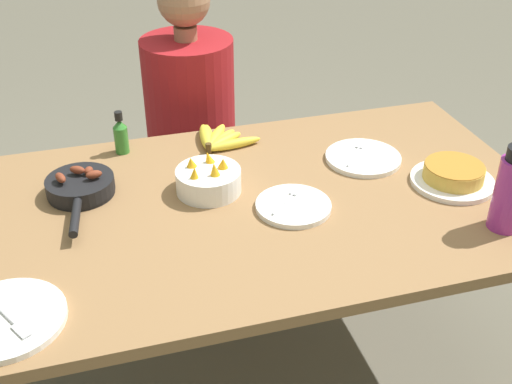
{
  "coord_description": "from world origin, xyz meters",
  "views": [
    {
      "loc": [
        -0.43,
        -1.49,
        1.72
      ],
      "look_at": [
        0.0,
        0.0,
        0.75
      ],
      "focal_mm": 45.0,
      "sensor_mm": 36.0,
      "label": 1
    }
  ],
  "objects_px": {
    "banana_bunch": "(217,139)",
    "empty_plate_near_front": "(6,319)",
    "frittata_plate_center": "(453,176)",
    "water_bottle": "(511,191)",
    "empty_plate_far_left": "(363,158)",
    "skillet": "(80,187)",
    "fruit_bowl_mango": "(208,179)",
    "empty_plate_far_right": "(293,206)",
    "person_figure": "(193,150)",
    "hot_sauce_bottle": "(121,135)"
  },
  "relations": [
    {
      "from": "person_figure",
      "to": "empty_plate_far_right",
      "type": "bearing_deg",
      "value": -80.86
    },
    {
      "from": "skillet",
      "to": "water_bottle",
      "type": "distance_m",
      "value": 1.19
    },
    {
      "from": "empty_plate_far_right",
      "to": "water_bottle",
      "type": "distance_m",
      "value": 0.58
    },
    {
      "from": "hot_sauce_bottle",
      "to": "fruit_bowl_mango",
      "type": "bearing_deg",
      "value": -54.92
    },
    {
      "from": "water_bottle",
      "to": "frittata_plate_center",
      "type": "bearing_deg",
      "value": 93.44
    },
    {
      "from": "banana_bunch",
      "to": "person_figure",
      "type": "height_order",
      "value": "person_figure"
    },
    {
      "from": "banana_bunch",
      "to": "empty_plate_far_right",
      "type": "distance_m",
      "value": 0.46
    },
    {
      "from": "banana_bunch",
      "to": "skillet",
      "type": "bearing_deg",
      "value": -155.92
    },
    {
      "from": "empty_plate_far_left",
      "to": "fruit_bowl_mango",
      "type": "bearing_deg",
      "value": -174.89
    },
    {
      "from": "frittata_plate_center",
      "to": "fruit_bowl_mango",
      "type": "bearing_deg",
      "value": 167.32
    },
    {
      "from": "frittata_plate_center",
      "to": "water_bottle",
      "type": "xyz_separation_m",
      "value": [
        0.01,
        -0.24,
        0.09
      ]
    },
    {
      "from": "skillet",
      "to": "hot_sauce_bottle",
      "type": "bearing_deg",
      "value": 154.9
    },
    {
      "from": "person_figure",
      "to": "empty_plate_far_left",
      "type": "bearing_deg",
      "value": -55.45
    },
    {
      "from": "hot_sauce_bottle",
      "to": "person_figure",
      "type": "distance_m",
      "value": 0.56
    },
    {
      "from": "skillet",
      "to": "frittata_plate_center",
      "type": "height_order",
      "value": "skillet"
    },
    {
      "from": "empty_plate_near_front",
      "to": "banana_bunch",
      "type": "bearing_deg",
      "value": 47.34
    },
    {
      "from": "empty_plate_near_front",
      "to": "empty_plate_far_right",
      "type": "distance_m",
      "value": 0.8
    },
    {
      "from": "empty_plate_far_left",
      "to": "person_figure",
      "type": "height_order",
      "value": "person_figure"
    },
    {
      "from": "hot_sauce_bottle",
      "to": "banana_bunch",
      "type": "bearing_deg",
      "value": -5.55
    },
    {
      "from": "banana_bunch",
      "to": "person_figure",
      "type": "relative_size",
      "value": 0.17
    },
    {
      "from": "banana_bunch",
      "to": "empty_plate_far_right",
      "type": "xyz_separation_m",
      "value": [
        0.12,
        -0.44,
        -0.01
      ]
    },
    {
      "from": "frittata_plate_center",
      "to": "empty_plate_far_right",
      "type": "xyz_separation_m",
      "value": [
        -0.5,
        0.0,
        -0.02
      ]
    },
    {
      "from": "banana_bunch",
      "to": "empty_plate_near_front",
      "type": "bearing_deg",
      "value": -132.66
    },
    {
      "from": "frittata_plate_center",
      "to": "person_figure",
      "type": "relative_size",
      "value": 0.21
    },
    {
      "from": "skillet",
      "to": "person_figure",
      "type": "relative_size",
      "value": 0.3
    },
    {
      "from": "hot_sauce_bottle",
      "to": "empty_plate_far_left",
      "type": "bearing_deg",
      "value": -19.95
    },
    {
      "from": "empty_plate_near_front",
      "to": "person_figure",
      "type": "distance_m",
      "value": 1.29
    },
    {
      "from": "empty_plate_near_front",
      "to": "person_figure",
      "type": "xyz_separation_m",
      "value": [
        0.63,
        1.1,
        -0.24
      ]
    },
    {
      "from": "water_bottle",
      "to": "person_figure",
      "type": "height_order",
      "value": "person_figure"
    },
    {
      "from": "skillet",
      "to": "fruit_bowl_mango",
      "type": "distance_m",
      "value": 0.37
    },
    {
      "from": "fruit_bowl_mango",
      "to": "hot_sauce_bottle",
      "type": "xyz_separation_m",
      "value": [
        -0.22,
        0.31,
        0.02
      ]
    },
    {
      "from": "banana_bunch",
      "to": "frittata_plate_center",
      "type": "distance_m",
      "value": 0.76
    },
    {
      "from": "fruit_bowl_mango",
      "to": "skillet",
      "type": "bearing_deg",
      "value": 167.61
    },
    {
      "from": "frittata_plate_center",
      "to": "empty_plate_far_right",
      "type": "bearing_deg",
      "value": 179.63
    },
    {
      "from": "fruit_bowl_mango",
      "to": "frittata_plate_center",
      "type": "bearing_deg",
      "value": -12.68
    },
    {
      "from": "empty_plate_near_front",
      "to": "water_bottle",
      "type": "bearing_deg",
      "value": 0.74
    },
    {
      "from": "empty_plate_far_left",
      "to": "person_figure",
      "type": "distance_m",
      "value": 0.81
    },
    {
      "from": "frittata_plate_center",
      "to": "fruit_bowl_mango",
      "type": "xyz_separation_m",
      "value": [
        -0.71,
        0.16,
        0.01
      ]
    },
    {
      "from": "empty_plate_far_right",
      "to": "hot_sauce_bottle",
      "type": "xyz_separation_m",
      "value": [
        -0.43,
        0.47,
        0.05
      ]
    },
    {
      "from": "empty_plate_far_right",
      "to": "empty_plate_far_left",
      "type": "bearing_deg",
      "value": 33.69
    },
    {
      "from": "frittata_plate_center",
      "to": "empty_plate_far_left",
      "type": "xyz_separation_m",
      "value": [
        -0.2,
        0.21,
        -0.02
      ]
    },
    {
      "from": "frittata_plate_center",
      "to": "hot_sauce_bottle",
      "type": "relative_size",
      "value": 1.73
    },
    {
      "from": "empty_plate_near_front",
      "to": "person_figure",
      "type": "bearing_deg",
      "value": 60.32
    },
    {
      "from": "banana_bunch",
      "to": "water_bottle",
      "type": "bearing_deg",
      "value": -46.88
    },
    {
      "from": "frittata_plate_center",
      "to": "person_figure",
      "type": "distance_m",
      "value": 1.09
    },
    {
      "from": "empty_plate_far_right",
      "to": "fruit_bowl_mango",
      "type": "distance_m",
      "value": 0.26
    },
    {
      "from": "banana_bunch",
      "to": "person_figure",
      "type": "bearing_deg",
      "value": 92.2
    },
    {
      "from": "water_bottle",
      "to": "empty_plate_far_right",
      "type": "bearing_deg",
      "value": 154.99
    },
    {
      "from": "empty_plate_near_front",
      "to": "empty_plate_far_left",
      "type": "height_order",
      "value": "same"
    },
    {
      "from": "hot_sauce_bottle",
      "to": "water_bottle",
      "type": "bearing_deg",
      "value": -36.91
    }
  ]
}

